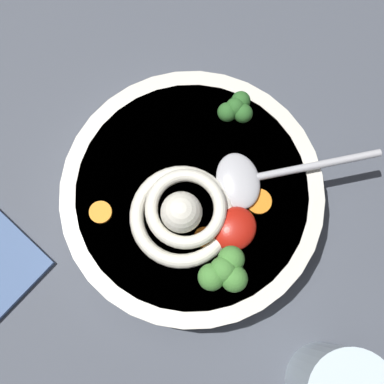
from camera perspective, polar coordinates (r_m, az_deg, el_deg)
table_slab at (r=58.44cm, az=1.27°, el=-1.22°), size 91.91×91.91×3.53cm
soup_bowl at (r=54.19cm, az=0.00°, el=-0.60°), size 27.29×27.29×4.86cm
noodle_pile at (r=49.98cm, az=-1.26°, el=-2.23°), size 11.52×11.30×4.63cm
soup_spoon at (r=51.80cm, az=6.70°, el=1.54°), size 15.22×13.84×1.60cm
chili_sauce_dollop at (r=50.23cm, az=4.80°, el=-4.14°), size 4.64×4.18×2.09cm
broccoli_floret_far at (r=52.95cm, az=5.02°, el=9.34°), size 3.91×3.37×3.09cm
broccoli_floret_front at (r=48.15cm, az=3.72°, el=-8.88°), size 5.07×4.36×4.01cm
carrot_slice_beside_noodles at (r=51.39cm, az=4.57°, el=-1.29°), size 2.66×2.66×0.78cm
carrot_slice_extra_a at (r=52.01cm, az=-10.24°, el=-2.26°), size 2.30×2.30×0.48cm
carrot_slice_left at (r=50.62cm, az=1.36°, el=-5.14°), size 2.02×2.02×0.73cm
carrot_slice_beside_chili at (r=51.90cm, az=7.51°, el=-1.07°), size 2.62×2.62×0.43cm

